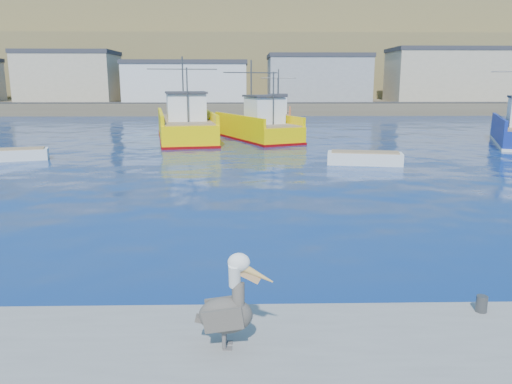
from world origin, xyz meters
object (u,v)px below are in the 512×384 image
boat_orange (278,114)px  skiff_left (13,156)px  trawler_yellow_a (185,126)px  skiff_mid (365,159)px  trawler_yellow_b (258,127)px  skiff_far (507,127)px  pelican (228,307)px

boat_orange → skiff_left: (-17.61, -27.62, -0.73)m
trawler_yellow_a → skiff_mid: (11.52, -12.50, -0.81)m
trawler_yellow_b → skiff_mid: bearing=-65.7°
skiff_far → skiff_left: bearing=-155.6°
skiff_left → skiff_mid: bearing=-5.5°
trawler_yellow_a → skiff_left: (-9.05, -10.52, -0.82)m
skiff_mid → skiff_left: bearing=174.5°
boat_orange → skiff_mid: size_ratio=1.83×
trawler_yellow_a → boat_orange: 19.13m
trawler_yellow_b → skiff_far: trawler_yellow_b is taller
boat_orange → pelican: bearing=-94.6°
skiff_mid → skiff_far: size_ratio=0.95×
trawler_yellow_a → skiff_far: size_ratio=2.85×
skiff_left → skiff_far: 42.74m
trawler_yellow_a → skiff_left: trawler_yellow_a is taller
skiff_far → pelican: 47.57m
trawler_yellow_b → pelican: bearing=-92.3°
trawler_yellow_b → skiff_far: size_ratio=2.37×
trawler_yellow_b → pelican: (-1.32, -33.23, 0.17)m
trawler_yellow_a → skiff_left: bearing=-130.7°
skiff_far → pelican: (-25.38, -40.22, 0.85)m
skiff_mid → pelican: size_ratio=2.82×
boat_orange → skiff_far: boat_orange is taller
boat_orange → pelican: boat_orange is taller
trawler_yellow_b → skiff_far: 25.07m
trawler_yellow_a → pelican: bearing=-82.3°
boat_orange → skiff_left: bearing=-122.5°
trawler_yellow_b → skiff_left: size_ratio=2.58×
trawler_yellow_a → boat_orange: size_ratio=1.63×
pelican → skiff_left: bearing=121.0°
skiff_left → skiff_far: skiff_far is taller
trawler_yellow_b → pelican: trawler_yellow_b is taller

